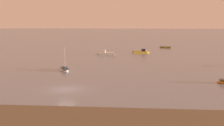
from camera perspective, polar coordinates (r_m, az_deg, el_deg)
ground_plane at (r=40.53m, az=-9.40°, el=-5.36°), size 800.00×800.00×0.00m
rowboat_moored_0 at (r=106.25m, az=10.93°, el=3.13°), size 4.70×2.97×0.70m
motorboat_moored_0 at (r=82.66m, az=-1.59°, el=1.93°), size 5.60×2.01×2.09m
motorboat_moored_2 at (r=87.21m, az=6.29°, el=2.21°), size 5.43×2.39×2.00m
sailboat_moored_2 at (r=56.19m, az=-9.66°, el=-1.32°), size 3.05×4.61×4.96m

